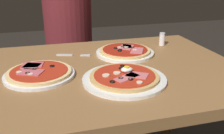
# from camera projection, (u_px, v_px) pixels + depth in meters

# --- Properties ---
(dining_table) EXTENTS (1.18, 0.82, 0.74)m
(dining_table) POSITION_uv_depth(u_px,v_px,m) (98.00, 95.00, 1.10)
(dining_table) COLOR olive
(dining_table) RESTS_ON ground
(pizza_foreground) EXTENTS (0.31, 0.31, 0.05)m
(pizza_foreground) POSITION_uv_depth(u_px,v_px,m) (124.00, 78.00, 0.94)
(pizza_foreground) COLOR white
(pizza_foreground) RESTS_ON dining_table
(pizza_across_left) EXTENTS (0.26, 0.26, 0.03)m
(pizza_across_left) POSITION_uv_depth(u_px,v_px,m) (39.00, 73.00, 0.98)
(pizza_across_left) COLOR white
(pizza_across_left) RESTS_ON dining_table
(pizza_across_right) EXTENTS (0.27, 0.27, 0.03)m
(pizza_across_right) POSITION_uv_depth(u_px,v_px,m) (125.00, 52.00, 1.23)
(pizza_across_right) COLOR white
(pizza_across_right) RESTS_ON dining_table
(fork) EXTENTS (0.15, 0.06, 0.00)m
(fork) POSITION_uv_depth(u_px,v_px,m) (71.00, 55.00, 1.21)
(fork) COLOR silver
(fork) RESTS_ON dining_table
(salt_shaker) EXTENTS (0.03, 0.03, 0.07)m
(salt_shaker) POSITION_uv_depth(u_px,v_px,m) (162.00, 39.00, 1.35)
(salt_shaker) COLOR white
(salt_shaker) RESTS_ON dining_table
(diner_person) EXTENTS (0.32, 0.32, 1.18)m
(diner_person) POSITION_uv_depth(u_px,v_px,m) (70.00, 53.00, 1.84)
(diner_person) COLOR black
(diner_person) RESTS_ON ground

